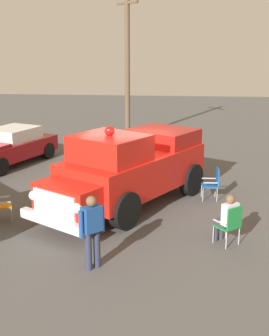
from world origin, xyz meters
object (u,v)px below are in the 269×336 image
(classic_hot_rod, at_px, (9,146))
(utility_pole, at_px, (127,64))
(lawn_chair_near_truck, at_px, (231,223))
(traffic_cone, at_px, (194,159))
(lawn_chair_by_car, at_px, (214,181))
(spectator_standing, at_px, (92,227))
(spectator_seated, at_px, (227,217))
(vintage_fire_truck, at_px, (130,168))

(classic_hot_rod, relative_size, utility_pole, 0.65)
(lawn_chair_near_truck, relative_size, traffic_cone, 1.61)
(lawn_chair_by_car, bearing_deg, spectator_standing, -31.24)
(classic_hot_rod, distance_m, lawn_chair_by_car, 8.77)
(lawn_chair_near_truck, xyz_separation_m, spectator_standing, (1.47, -3.11, 0.37))
(lawn_chair_near_truck, distance_m, spectator_standing, 3.46)
(classic_hot_rod, distance_m, spectator_seated, 10.59)
(lawn_chair_by_car, bearing_deg, vintage_fire_truck, -72.60)
(lawn_chair_by_car, height_order, spectator_seated, spectator_seated)
(classic_hot_rod, relative_size, lawn_chair_by_car, 4.64)
(lawn_chair_by_car, xyz_separation_m, spectator_standing, (4.85, -2.94, 0.37))
(vintage_fire_truck, height_order, classic_hot_rod, vintage_fire_truck)
(lawn_chair_near_truck, height_order, traffic_cone, lawn_chair_near_truck)
(lawn_chair_near_truck, bearing_deg, classic_hot_rod, -130.10)
(spectator_seated, bearing_deg, traffic_cone, -175.45)
(vintage_fire_truck, relative_size, spectator_seated, 4.82)
(lawn_chair_near_truck, distance_m, spectator_seated, 0.17)
(spectator_seated, bearing_deg, lawn_chair_by_car, -178.49)
(classic_hot_rod, bearing_deg, vintage_fire_truck, 51.57)
(utility_pole, bearing_deg, lawn_chair_near_truck, 17.52)
(spectator_standing, bearing_deg, utility_pole, -176.55)
(classic_hot_rod, height_order, spectator_standing, spectator_standing)
(vintage_fire_truck, height_order, traffic_cone, vintage_fire_truck)
(lawn_chair_by_car, distance_m, traffic_cone, 3.96)
(classic_hot_rod, xyz_separation_m, traffic_cone, (-0.39, 7.54, -0.44))
(lawn_chair_by_car, bearing_deg, traffic_cone, -172.92)
(utility_pole, bearing_deg, lawn_chair_by_car, 22.45)
(spectator_seated, bearing_deg, spectator_standing, -62.57)
(traffic_cone, bearing_deg, classic_hot_rod, -87.06)
(spectator_standing, xyz_separation_m, utility_pole, (-14.01, -0.84, 2.83))
(lawn_chair_near_truck, height_order, spectator_standing, spectator_standing)
(utility_pole, xyz_separation_m, traffic_cone, (5.25, 3.30, -3.49))
(lawn_chair_near_truck, xyz_separation_m, traffic_cone, (-7.29, -0.66, -0.28))
(vintage_fire_truck, relative_size, utility_pole, 0.85)
(vintage_fire_truck, bearing_deg, lawn_chair_near_truck, 46.80)
(lawn_chair_by_car, bearing_deg, utility_pole, -157.55)
(utility_pole, bearing_deg, spectator_standing, 3.45)
(classic_hot_rod, relative_size, lawn_chair_near_truck, 4.64)
(vintage_fire_truck, bearing_deg, lawn_chair_by_car, 107.40)
(utility_pole, relative_size, traffic_cone, 11.51)
(lawn_chair_by_car, distance_m, spectator_standing, 5.68)
(utility_pole, distance_m, traffic_cone, 7.11)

